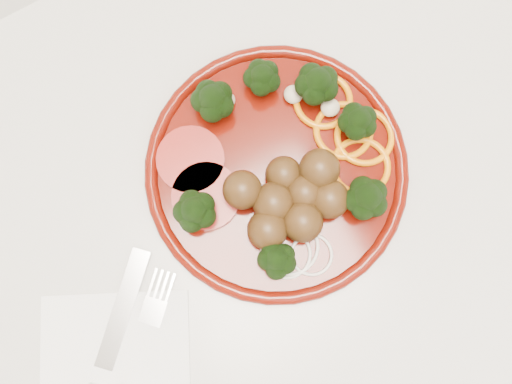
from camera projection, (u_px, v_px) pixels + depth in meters
counter at (279, 215)px, 1.04m from camera, size 2.40×0.60×0.90m
plate at (281, 170)px, 0.58m from camera, size 0.27×0.27×0.06m
napkin at (115, 369)px, 0.57m from camera, size 0.20×0.20×0.00m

